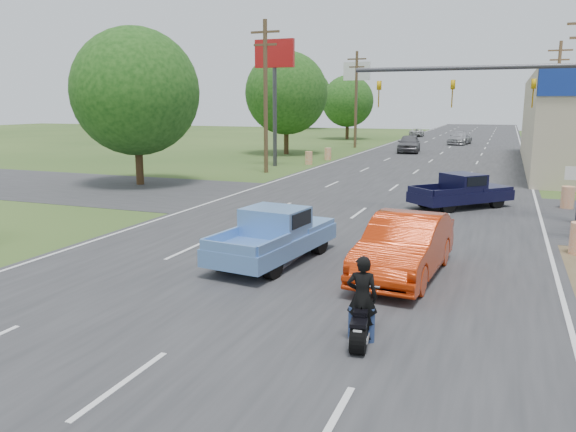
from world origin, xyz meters
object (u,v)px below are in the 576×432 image
at_px(red_convertible, 404,247).
at_px(motorcycle, 361,322).
at_px(rider, 362,302).
at_px(distant_car_grey, 409,144).
at_px(blue_pickup, 276,234).
at_px(navy_pickup, 463,191).
at_px(distant_car_white, 417,132).
at_px(distant_car_silver, 460,138).

distance_m(red_convertible, motorcycle, 4.65).
relative_size(rider, distant_car_grey, 0.33).
bearing_deg(rider, blue_pickup, -59.68).
bearing_deg(navy_pickup, distant_car_white, 143.67).
xyz_separation_m(blue_pickup, distant_car_grey, (-2.59, 39.88, 0.04)).
relative_size(distant_car_grey, distant_car_white, 1.19).
xyz_separation_m(rider, distant_car_grey, (-6.37, 44.66, 0.02)).
distance_m(navy_pickup, distant_car_grey, 29.65).
distance_m(distant_car_silver, distant_car_white, 16.31).
bearing_deg(navy_pickup, motorcycle, -49.43).
xyz_separation_m(blue_pickup, distant_car_white, (-6.01, 67.78, -0.23)).
bearing_deg(rider, distant_car_white, -90.32).
bearing_deg(motorcycle, rider, 90.00).
height_order(rider, blue_pickup, rider).
relative_size(motorcycle, distant_car_grey, 0.38).
distance_m(blue_pickup, distant_car_white, 68.04).
relative_size(blue_pickup, distant_car_grey, 1.01).
xyz_separation_m(navy_pickup, distant_car_white, (-10.52, 56.69, -0.20)).
bearing_deg(rider, distant_car_grey, -89.89).
relative_size(blue_pickup, navy_pickup, 1.09).
relative_size(navy_pickup, distant_car_silver, 0.91).
bearing_deg(red_convertible, distant_car_silver, 97.21).
distance_m(rider, distant_car_grey, 45.11).
bearing_deg(motorcycle, red_convertible, 81.64).
bearing_deg(distant_car_silver, blue_pickup, -83.00).
bearing_deg(distant_car_white, distant_car_grey, 92.40).
bearing_deg(blue_pickup, distant_car_grey, 100.93).
distance_m(rider, navy_pickup, 15.89).
xyz_separation_m(navy_pickup, distant_car_grey, (-7.09, 28.79, 0.07)).
bearing_deg(distant_car_silver, red_convertible, -78.90).
height_order(distant_car_grey, distant_car_silver, distant_car_grey).
bearing_deg(distant_car_silver, motorcycle, -79.16).
bearing_deg(blue_pickup, navy_pickup, 75.12).
distance_m(navy_pickup, distant_car_white, 57.65).
relative_size(motorcycle, distant_car_white, 0.45).
bearing_deg(distant_car_white, motorcycle, 93.09).
bearing_deg(distant_car_white, distant_car_silver, 111.25).
height_order(rider, distant_car_grey, distant_car_grey).
relative_size(motorcycle, rider, 1.15).
bearing_deg(distant_car_grey, distant_car_silver, 68.92).
xyz_separation_m(distant_car_grey, distant_car_silver, (3.68, 13.22, -0.11)).
bearing_deg(distant_car_grey, red_convertible, -86.44).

